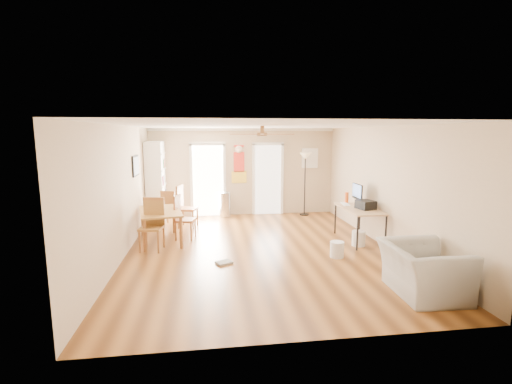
{
  "coord_description": "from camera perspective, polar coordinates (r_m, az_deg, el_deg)",
  "views": [
    {
      "loc": [
        -1.08,
        -7.38,
        2.44
      ],
      "look_at": [
        0.0,
        0.6,
        1.15
      ],
      "focal_mm": 25.6,
      "sensor_mm": 36.0,
      "label": 1
    }
  ],
  "objects": [
    {
      "name": "dining_chair_near",
      "position": [
        7.99,
        -16.03,
        -4.99
      ],
      "size": [
        0.52,
        0.52,
        1.09
      ],
      "primitive_type": null,
      "rotation": [
        0.0,
        0.0,
        -0.18
      ],
      "color": "olive",
      "rests_on": "floor"
    },
    {
      "name": "dining_chair_far",
      "position": [
        10.12,
        -13.2,
        -2.38
      ],
      "size": [
        0.49,
        0.49,
        0.94
      ],
      "primitive_type": null,
      "rotation": [
        0.0,
        0.0,
        2.83
      ],
      "color": "olive",
      "rests_on": "floor"
    },
    {
      "name": "kitchen_doorway",
      "position": [
        10.95,
        -7.49,
        1.73
      ],
      "size": [
        0.9,
        0.1,
        2.1
      ],
      "primitive_type": null,
      "color": "white",
      "rests_on": "wall_back"
    },
    {
      "name": "floor",
      "position": [
        7.85,
        0.59,
        -9.01
      ],
      "size": [
        7.0,
        7.0,
        0.0
      ],
      "primitive_type": "plane",
      "color": "brown",
      "rests_on": "ground"
    },
    {
      "name": "wall_left",
      "position": [
        7.65,
        -20.22,
        -0.03
      ],
      "size": [
        0.04,
        7.0,
        2.6
      ],
      "primitive_type": null,
      "color": "beige",
      "rests_on": "floor"
    },
    {
      "name": "floor_cloth",
      "position": [
        7.08,
        -5.03,
        -10.92
      ],
      "size": [
        0.35,
        0.32,
        0.04
      ],
      "primitive_type": "cube",
      "rotation": [
        0.0,
        0.0,
        0.45
      ],
      "color": "gray",
      "rests_on": "floor"
    },
    {
      "name": "torchiere_lamp",
      "position": [
        11.04,
        7.64,
        1.2
      ],
      "size": [
        0.38,
        0.38,
        1.88
      ],
      "primitive_type": null,
      "rotation": [
        0.0,
        0.0,
        0.07
      ],
      "color": "black",
      "rests_on": "floor"
    },
    {
      "name": "armchair",
      "position": [
        6.22,
        24.62,
        -11.05
      ],
      "size": [
        1.08,
        1.22,
        0.77
      ],
      "primitive_type": "imported",
      "rotation": [
        0.0,
        0.0,
        1.53
      ],
      "color": "#A7A6A1",
      "rests_on": "floor"
    },
    {
      "name": "dining_chair_right_b",
      "position": [
        8.67,
        -10.97,
        -3.94
      ],
      "size": [
        0.51,
        0.51,
        1.02
      ],
      "primitive_type": null,
      "rotation": [
        0.0,
        0.0,
        1.33
      ],
      "color": "#A86836",
      "rests_on": "floor"
    },
    {
      "name": "wastebasket_a",
      "position": [
        7.53,
        12.55,
        -8.76
      ],
      "size": [
        0.28,
        0.28,
        0.32
      ],
      "primitive_type": "cylinder",
      "rotation": [
        0.0,
        0.0,
        -0.01
      ],
      "color": "silver",
      "rests_on": "floor"
    },
    {
      "name": "ac_grille",
      "position": [
        11.32,
        8.41,
        5.26
      ],
      "size": [
        0.5,
        0.04,
        0.6
      ],
      "primitive_type": "cube",
      "color": "white",
      "rests_on": "wall_back"
    },
    {
      "name": "imac",
      "position": [
        9.03,
        15.55,
        -0.34
      ],
      "size": [
        0.15,
        0.54,
        0.5
      ],
      "primitive_type": null,
      "rotation": [
        0.0,
        0.0,
        0.14
      ],
      "color": "black",
      "rests_on": "computer_desk"
    },
    {
      "name": "orange_bottle",
      "position": [
        9.19,
        14.0,
        -0.85
      ],
      "size": [
        0.09,
        0.09,
        0.27
      ],
      "primitive_type": "cylinder",
      "rotation": [
        0.0,
        0.0,
        -0.06
      ],
      "color": "#DE5113",
      "rests_on": "computer_desk"
    },
    {
      "name": "wall_back",
      "position": [
        10.99,
        -2.03,
        3.14
      ],
      "size": [
        5.5,
        0.04,
        2.6
      ],
      "primitive_type": null,
      "color": "beige",
      "rests_on": "floor"
    },
    {
      "name": "wall_right",
      "position": [
        8.39,
        19.53,
        0.77
      ],
      "size": [
        0.04,
        7.0,
        2.6
      ],
      "primitive_type": null,
      "color": "beige",
      "rests_on": "floor"
    },
    {
      "name": "computer_desk",
      "position": [
        8.71,
        15.75,
        -4.92
      ],
      "size": [
        0.71,
        1.42,
        0.76
      ],
      "primitive_type": null,
      "color": "tan",
      "rests_on": "floor"
    },
    {
      "name": "framed_poster",
      "position": [
        8.96,
        -18.3,
        3.91
      ],
      "size": [
        0.04,
        0.66,
        0.48
      ],
      "primitive_type": "cube",
      "color": "black",
      "rests_on": "wall_left"
    },
    {
      "name": "trash_can",
      "position": [
        10.83,
        -4.89,
        -1.97
      ],
      "size": [
        0.43,
        0.43,
        0.73
      ],
      "primitive_type": "cylinder",
      "rotation": [
        0.0,
        0.0,
        -0.33
      ],
      "color": "silver",
      "rests_on": "floor"
    },
    {
      "name": "bathroom_doorway",
      "position": [
        11.11,
        1.84,
        1.91
      ],
      "size": [
        0.8,
        0.1,
        2.1
      ],
      "primitive_type": null,
      "color": "white",
      "rests_on": "wall_back"
    },
    {
      "name": "wall_decal",
      "position": [
        10.94,
        -2.68,
        4.42
      ],
      "size": [
        0.46,
        0.03,
        1.1
      ],
      "primitive_type": "cube",
      "color": "red",
      "rests_on": "wall_back"
    },
    {
      "name": "printer",
      "position": [
        8.58,
        16.76,
        -1.91
      ],
      "size": [
        0.41,
        0.45,
        0.2
      ],
      "primitive_type": "cube",
      "rotation": [
        0.0,
        0.0,
        0.24
      ],
      "color": "black",
      "rests_on": "computer_desk"
    },
    {
      "name": "wastebasket_b",
      "position": [
        8.38,
        15.73,
        -6.99
      ],
      "size": [
        0.35,
        0.35,
        0.33
      ],
      "primitive_type": "cylinder",
      "rotation": [
        0.0,
        0.0,
        -0.23
      ],
      "color": "silver",
      "rests_on": "floor"
    },
    {
      "name": "wall_front",
      "position": [
        4.19,
        7.59,
        -6.79
      ],
      "size": [
        5.5,
        0.04,
        2.6
      ],
      "primitive_type": null,
      "color": "beige",
      "rests_on": "floor"
    },
    {
      "name": "keyboard",
      "position": [
        9.02,
        13.77,
        -1.84
      ],
      "size": [
        0.19,
        0.44,
        0.02
      ],
      "primitive_type": "cube",
      "rotation": [
        0.0,
        0.0,
        -0.12
      ],
      "color": "white",
      "rests_on": "computer_desk"
    },
    {
      "name": "ceiling",
      "position": [
        7.46,
        0.63,
        10.33
      ],
      "size": [
        5.5,
        7.0,
        0.0
      ],
      "primitive_type": null,
      "color": "silver",
      "rests_on": "floor"
    },
    {
      "name": "bookshelf",
      "position": [
        10.61,
        -15.38,
        1.6
      ],
      "size": [
        0.51,
        1.03,
        2.23
      ],
      "primitive_type": null,
      "rotation": [
        0.0,
        0.0,
        0.06
      ],
      "color": "white",
      "rests_on": "floor"
    },
    {
      "name": "dining_table",
      "position": [
        8.61,
        -14.67,
        -5.18
      ],
      "size": [
        1.13,
        1.59,
        0.72
      ],
      "primitive_type": null,
      "rotation": [
        0.0,
        0.0,
        0.2
      ],
      "color": "olive",
      "rests_on": "floor"
    },
    {
      "name": "crown_molding",
      "position": [
        7.46,
        0.63,
        10.02
      ],
      "size": [
        5.5,
        7.0,
        0.08
      ],
      "primitive_type": null,
      "color": "white",
      "rests_on": "wall_back"
    },
    {
      "name": "dining_chair_right_a",
      "position": [
        9.74,
        -10.63,
        -2.25
      ],
      "size": [
        0.56,
        0.56,
        1.1
      ],
      "primitive_type": null,
      "rotation": [
        0.0,
        0.0,
        1.31
      ],
      "color": "#A75F36",
      "rests_on": "floor"
    },
    {
      "name": "ceiling_fan",
      "position": [
        7.16,
        0.98,
        9.02
      ],
      "size": [
        1.24,
        1.24,
        0.2
      ],
      "primitive_type": null,
      "color": "#593819",
      "rests_on": "ceiling"
    }
  ]
}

